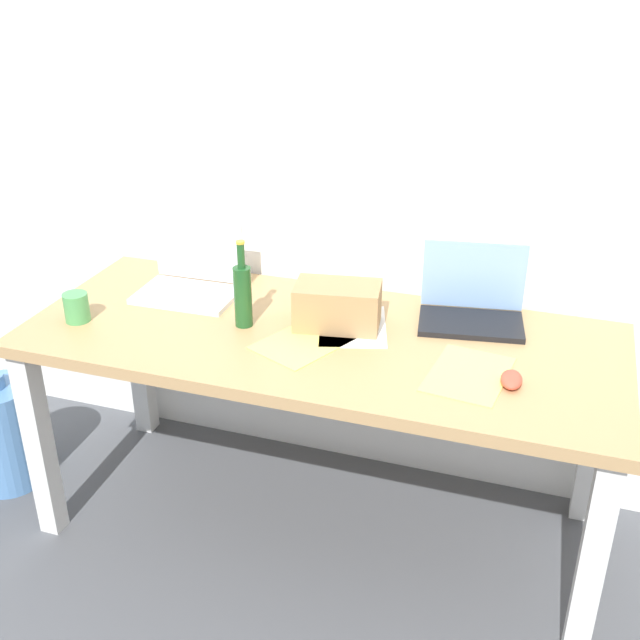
% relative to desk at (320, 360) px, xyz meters
% --- Properties ---
extents(ground_plane, '(8.00, 8.00, 0.00)m').
position_rel_desk_xyz_m(ground_plane, '(0.00, 0.00, -0.66)').
color(ground_plane, '#515459').
extents(back_wall, '(5.20, 0.08, 2.60)m').
position_rel_desk_xyz_m(back_wall, '(0.00, 0.45, 0.64)').
color(back_wall, white).
rests_on(back_wall, ground).
extents(desk, '(1.87, 0.77, 0.75)m').
position_rel_desk_xyz_m(desk, '(0.00, 0.00, 0.00)').
color(desk, tan).
rests_on(desk, ground).
extents(laptop_left, '(0.34, 0.25, 0.26)m').
position_rel_desk_xyz_m(laptop_left, '(-0.53, 0.16, 0.15)').
color(laptop_left, silver).
rests_on(laptop_left, desk).
extents(laptop_right, '(0.36, 0.26, 0.25)m').
position_rel_desk_xyz_m(laptop_right, '(0.43, 0.24, 0.15)').
color(laptop_right, black).
rests_on(laptop_right, desk).
extents(beer_bottle, '(0.06, 0.06, 0.29)m').
position_rel_desk_xyz_m(beer_bottle, '(-0.25, -0.01, 0.20)').
color(beer_bottle, '#1E5123').
rests_on(beer_bottle, desk).
extents(computer_mouse, '(0.07, 0.10, 0.03)m').
position_rel_desk_xyz_m(computer_mouse, '(0.60, -0.12, 0.11)').
color(computer_mouse, '#D84C38').
rests_on(computer_mouse, desk).
extents(cardboard_box, '(0.29, 0.20, 0.14)m').
position_rel_desk_xyz_m(cardboard_box, '(0.03, 0.07, 0.16)').
color(cardboard_box, tan).
rests_on(cardboard_box, desk).
extents(coffee_mug, '(0.08, 0.08, 0.09)m').
position_rel_desk_xyz_m(coffee_mug, '(-0.78, -0.16, 0.14)').
color(coffee_mug, '#4C9E56').
rests_on(coffee_mug, desk).
extents(paper_sheet_front_right, '(0.24, 0.32, 0.00)m').
position_rel_desk_xyz_m(paper_sheet_front_right, '(0.48, -0.10, 0.09)').
color(paper_sheet_front_right, '#F4E06B').
rests_on(paper_sheet_front_right, desk).
extents(paper_sheet_near_back, '(0.28, 0.34, 0.00)m').
position_rel_desk_xyz_m(paper_sheet_near_back, '(0.08, 0.09, 0.09)').
color(paper_sheet_near_back, white).
rests_on(paper_sheet_near_back, desk).
extents(paper_sheet_center, '(0.31, 0.36, 0.00)m').
position_rel_desk_xyz_m(paper_sheet_center, '(-0.03, -0.07, 0.09)').
color(paper_sheet_center, '#F4E06B').
rests_on(paper_sheet_center, desk).
extents(water_cooler_jug, '(0.26, 0.26, 0.46)m').
position_rel_desk_xyz_m(water_cooler_jug, '(-1.20, -0.14, -0.45)').
color(water_cooler_jug, '#598CC6').
rests_on(water_cooler_jug, ground).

